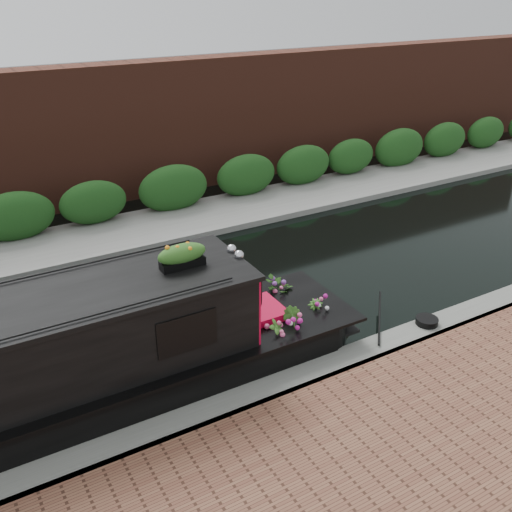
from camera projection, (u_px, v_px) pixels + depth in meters
ground at (173, 312)px, 11.70m from camera, size 80.00×80.00×0.00m
near_bank_coping at (252, 405)px, 9.14m from camera, size 40.00×0.60×0.50m
far_bank_path at (111, 239)px, 14.97m from camera, size 40.00×2.40×0.34m
far_hedge at (101, 227)px, 15.67m from camera, size 40.00×1.10×2.80m
far_brick_wall at (81, 204)px, 17.30m from camera, size 40.00×1.00×8.00m
rope_fender at (338, 315)px, 11.25m from camera, size 0.35×0.38×0.35m
coiled_mooring_rope at (427, 321)px, 10.81m from camera, size 0.42×0.42×0.12m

